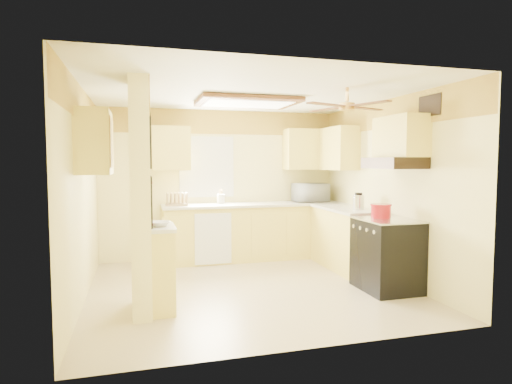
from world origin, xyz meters
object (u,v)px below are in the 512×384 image
object	(u,v)px
bowl	(160,224)
dutch_oven	(381,211)
microwave	(310,193)
stove	(387,254)
kettle	(359,202)

from	to	relation	value
bowl	dutch_oven	world-z (taller)	dutch_oven
microwave	bowl	bearing A→B (deg)	40.07
microwave	stove	bearing A→B (deg)	94.45
dutch_oven	microwave	bearing A→B (deg)	93.39
microwave	kettle	distance (m)	1.35
stove	kettle	bearing A→B (deg)	86.93
microwave	dutch_oven	distance (m)	2.05
stove	bowl	world-z (taller)	bowl
bowl	microwave	bearing A→B (deg)	39.54
bowl	dutch_oven	bearing A→B (deg)	3.18
stove	bowl	distance (m)	2.86
bowl	dutch_oven	xyz separation A→B (m)	(2.79, 0.15, 0.04)
stove	microwave	size ratio (longest dim) A/B	1.59
microwave	dutch_oven	bearing A→B (deg)	93.93
stove	dutch_oven	world-z (taller)	dutch_oven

